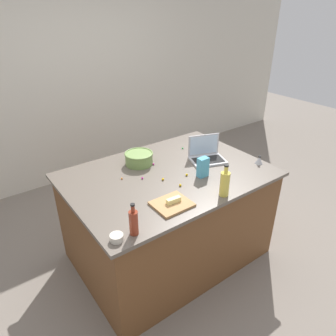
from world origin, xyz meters
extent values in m
plane|color=slate|center=(0.00, 0.00, 0.00)|extent=(12.00, 12.00, 0.00)
cube|color=beige|center=(0.00, 2.07, 1.30)|extent=(8.00, 0.10, 2.60)
cube|color=brown|center=(0.00, 0.00, 0.43)|extent=(1.65, 1.15, 0.87)
cube|color=#60564C|center=(0.00, 0.00, 0.89)|extent=(1.71, 1.21, 0.03)
cube|color=#B7B7BC|center=(0.43, -0.03, 0.91)|extent=(0.37, 0.31, 0.02)
cube|color=black|center=(0.43, -0.04, 0.92)|extent=(0.31, 0.24, 0.00)
cube|color=#B7B7BC|center=(0.47, 0.07, 1.02)|extent=(0.29, 0.11, 0.20)
cube|color=silver|center=(0.47, 0.07, 1.02)|extent=(0.26, 0.09, 0.18)
cylinder|color=#72934C|center=(-0.11, 0.29, 0.95)|extent=(0.25, 0.25, 0.10)
cylinder|color=black|center=(-0.11, 0.29, 0.96)|extent=(0.20, 0.20, 0.09)
torus|color=#72934C|center=(-0.11, 0.29, 1.00)|extent=(0.26, 0.26, 0.01)
cylinder|color=maroon|center=(-0.64, -0.51, 0.98)|extent=(0.06, 0.06, 0.17)
cylinder|color=maroon|center=(-0.64, -0.51, 1.09)|extent=(0.02, 0.02, 0.05)
cylinder|color=black|center=(-0.64, -0.51, 1.12)|extent=(0.03, 0.03, 0.01)
cylinder|color=#DBC64C|center=(0.14, -0.53, 1.00)|extent=(0.07, 0.07, 0.19)
cylinder|color=#DBC64C|center=(0.14, -0.53, 1.12)|extent=(0.03, 0.03, 0.05)
cylinder|color=black|center=(0.14, -0.53, 1.15)|extent=(0.03, 0.03, 0.01)
cube|color=#AD7F4C|center=(-0.26, -0.40, 0.91)|extent=(0.27, 0.23, 0.02)
cube|color=#F4E58C|center=(-0.24, -0.40, 0.94)|extent=(0.11, 0.04, 0.04)
cylinder|color=beige|center=(0.60, 0.34, 0.92)|extent=(0.08, 0.08, 0.04)
cylinder|color=beige|center=(-0.76, -0.50, 0.92)|extent=(0.08, 0.08, 0.04)
cone|color=#B2B2B7|center=(0.77, -0.34, 0.94)|extent=(0.07, 0.07, 0.07)
cylinder|color=black|center=(0.77, -0.34, 0.97)|extent=(0.02, 0.02, 0.01)
cube|color=#4CA5CC|center=(0.20, -0.21, 0.99)|extent=(0.09, 0.06, 0.17)
sphere|color=#CC3399|center=(-0.01, 0.20, 0.91)|extent=(0.02, 0.02, 0.02)
sphere|color=green|center=(0.41, 0.32, 0.91)|extent=(0.02, 0.02, 0.02)
sphere|color=yellow|center=(-0.11, -0.07, 0.91)|extent=(0.02, 0.02, 0.02)
sphere|color=#CC3399|center=(-0.23, 0.05, 0.91)|extent=(0.02, 0.02, 0.02)
sphere|color=yellow|center=(-0.05, -0.23, 0.91)|extent=(0.02, 0.02, 0.02)
sphere|color=orange|center=(-0.37, 0.14, 0.91)|extent=(0.01, 0.01, 0.01)
sphere|color=yellow|center=(0.10, -0.13, 0.91)|extent=(0.02, 0.02, 0.02)
camera|label=1|loc=(-1.38, -1.88, 2.19)|focal=33.28mm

